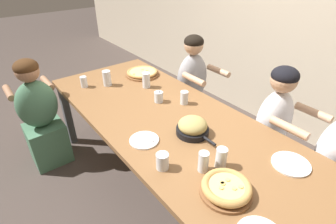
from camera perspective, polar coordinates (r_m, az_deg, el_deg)
The scene contains 19 objects.
ground_plane at distance 2.52m, azimuth -0.00°, elevation -15.66°, with size 18.00×18.00×0.00m, color #423833.
dining_table at distance 2.07m, azimuth -0.00°, elevation -2.71°, with size 2.50×1.01×0.75m.
pizza_board_main at distance 2.76m, azimuth -5.63°, elevation 8.49°, with size 0.34×0.34×0.05m.
pizza_board_second at distance 1.47m, azimuth 12.57°, elevation -15.89°, with size 0.28×0.28×0.07m.
skillet_bowl at distance 1.84m, azimuth 5.40°, elevation -3.29°, with size 0.34×0.23×0.13m.
empty_plate_a at distance 1.80m, azimuth -5.21°, elevation -6.12°, with size 0.20×0.20×0.02m.
empty_plate_c at distance 1.78m, azimuth 25.18°, elevation -10.19°, with size 0.23×0.23×0.02m.
cocktail_glass_blue at distance 2.23m, azimuth -2.05°, elevation 3.21°, with size 0.08×0.08×0.11m.
drinking_glass_a at distance 1.56m, azimuth 7.69°, elevation -10.84°, with size 0.06×0.06×0.13m.
drinking_glass_b at distance 2.48m, azimuth -4.78°, elevation 6.92°, with size 0.07×0.07×0.14m.
drinking_glass_c at distance 2.58m, azimuth -13.15°, elevation 7.18°, with size 0.08×0.08×0.15m.
drinking_glass_d at distance 1.57m, azimuth -1.23°, elevation -10.82°, with size 0.08×0.08×0.10m.
drinking_glass_e at distance 2.61m, azimuth -17.86°, elevation 6.27°, with size 0.06×0.06×0.10m.
drinking_glass_f at distance 2.20m, azimuth 3.55°, elevation 2.99°, with size 0.07×0.07×0.11m.
drinking_glass_g at distance 1.60m, azimuth 11.48°, elevation -9.90°, with size 0.07×0.07×0.13m.
diner_far_midleft at distance 2.90m, azimuth 5.15°, elevation 4.36°, with size 0.51×0.40×1.16m.
diner_far_midright at distance 2.38m, azimuth 21.43°, elevation -4.73°, with size 0.51×0.40×1.14m.
diner_near_left at distance 2.75m, azimuth -25.90°, elevation -1.25°, with size 0.51×0.40×1.09m.
diner_far_right at distance 2.25m, azimuth 31.70°, elevation -10.21°, with size 0.51×0.40×1.13m.
Camera 1 is at (1.35, -1.05, 1.85)m, focal length 28.00 mm.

